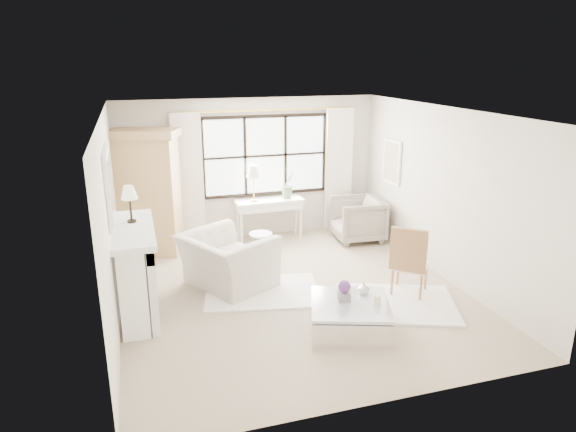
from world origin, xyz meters
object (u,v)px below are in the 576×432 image
armoire (149,192)px  club_armchair (227,261)px  coffee_table (350,316)px  console_table (269,219)px

armoire → club_armchair: (1.03, -1.84, -0.72)m
coffee_table → console_table: bearing=110.3°
club_armchair → console_table: bearing=-60.8°
console_table → club_armchair: bearing=-123.6°
console_table → club_armchair: size_ratio=1.02×
club_armchair → coffee_table: (1.28, -1.77, -0.24)m
console_table → coffee_table: console_table is taller
coffee_table → club_armchair: bearing=144.6°
armoire → coffee_table: (2.31, -3.61, -0.96)m
armoire → console_table: 2.34m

